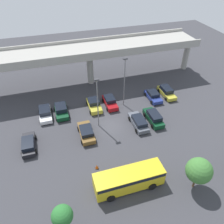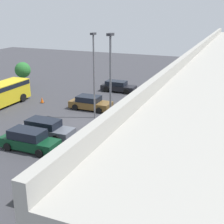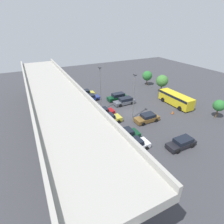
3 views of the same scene
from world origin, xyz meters
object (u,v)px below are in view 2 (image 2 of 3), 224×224
parked_car_4 (138,118)px  parked_car_9 (59,196)px  parked_car_2 (153,102)px  parked_car_8 (78,171)px  tree_front_left (23,70)px  parked_car_6 (46,128)px  parked_car_3 (90,103)px  traffic_cone (42,100)px  parked_car_5 (128,128)px  parked_car_1 (160,96)px  parked_car_7 (29,140)px  lamp_post_near_aisle (110,84)px  lamp_post_mid_lot (94,70)px  parked_car_0 (118,86)px

parked_car_4 → parked_car_9: parked_car_4 is taller
parked_car_9 → parked_car_2: bearing=-90.1°
parked_car_8 → parked_car_4: bearing=-92.4°
tree_front_left → parked_car_6: bearing=43.3°
parked_car_8 → tree_front_left: 26.48m
parked_car_3 → traffic_cone: (0.04, -6.34, -0.39)m
parked_car_5 → parked_car_9: bearing=89.6°
parked_car_8 → parked_car_9: (2.95, 0.39, 0.08)m
parked_car_1 → parked_car_8: 19.48m
parked_car_9 → parked_car_5: bearing=-90.4°
parked_car_3 → parked_car_7: bearing=-89.4°
lamp_post_near_aisle → lamp_post_mid_lot: lamp_post_near_aisle is taller
parked_car_0 → parked_car_4: 12.77m
parked_car_8 → tree_front_left: size_ratio=1.18×
lamp_post_near_aisle → parked_car_8: bearing=1.5°
parked_car_8 → parked_car_5: bearing=-93.2°
parked_car_9 → lamp_post_near_aisle: (-8.82, -0.54, 4.44)m
parked_car_5 → tree_front_left: 21.86m
parked_car_2 → parked_car_8: 16.83m
parked_car_7 → parked_car_1: bearing=69.3°
parked_car_2 → traffic_cone: (3.00, -12.71, -0.46)m
parked_car_2 → parked_car_8: size_ratio=1.01×
parked_car_7 → parked_car_4: bearing=53.2°
parked_car_3 → parked_car_4: (2.73, 6.42, 0.04)m
parked_car_7 → tree_front_left: 20.57m
parked_car_8 → lamp_post_mid_lot: bearing=-69.6°
parked_car_1 → parked_car_3: 8.56m
parked_car_9 → parked_car_3: bearing=-69.3°
parked_car_6 → lamp_post_mid_lot: lamp_post_mid_lot is taller
parked_car_1 → tree_front_left: size_ratio=1.19×
parked_car_3 → lamp_post_near_aisle: bearing=-54.0°
parked_car_5 → lamp_post_mid_lot: size_ratio=0.53×
parked_car_1 → parked_car_9: 22.42m
parked_car_1 → parked_car_4: 8.33m
parked_car_6 → lamp_post_mid_lot: (-6.06, 1.82, 4.21)m
parked_car_2 → lamp_post_near_aisle: size_ratio=0.49×
parked_car_1 → parked_car_0: bearing=-22.9°
parked_car_7 → tree_front_left: size_ratio=1.32×
parked_car_6 → lamp_post_near_aisle: 7.45m
parked_car_5 → parked_car_8: parked_car_5 is taller
parked_car_4 → traffic_cone: parked_car_4 is taller
parked_car_6 → parked_car_7: bearing=-84.2°
parked_car_5 → lamp_post_near_aisle: bearing=75.3°
parked_car_2 → traffic_cone: parked_car_2 is taller
parked_car_5 → parked_car_7: 8.38m
parked_car_4 → traffic_cone: size_ratio=6.20×
parked_car_3 → lamp_post_mid_lot: 5.12m
lamp_post_near_aisle → tree_front_left: 22.66m
parked_car_4 → parked_car_6: (5.68, -6.58, -0.01)m
parked_car_3 → parked_car_2: bearing=24.9°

